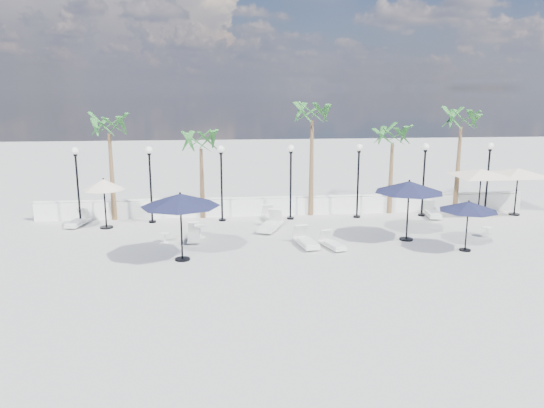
{
  "coord_description": "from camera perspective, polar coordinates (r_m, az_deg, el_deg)",
  "views": [
    {
      "loc": [
        -3.66,
        -19.79,
        6.6
      ],
      "look_at": [
        -1.27,
        3.4,
        1.5
      ],
      "focal_mm": 35.0,
      "sensor_mm": 36.0,
      "label": 1
    }
  ],
  "objects": [
    {
      "name": "parasol_navy_right",
      "position": [
        23.84,
        14.53,
        1.77
      ],
      "size": [
        3.03,
        3.03,
        2.72
      ],
      "color": "black",
      "rests_on": "ground"
    },
    {
      "name": "parasol_navy_mid",
      "position": [
        23.05,
        20.38,
        -0.25
      ],
      "size": [
        2.39,
        2.39,
        2.14
      ],
      "color": "black",
      "rests_on": "ground"
    },
    {
      "name": "side_table_0",
      "position": [
        24.1,
        -7.72,
        -2.82
      ],
      "size": [
        0.59,
        0.59,
        0.57
      ],
      "color": "silver",
      "rests_on": "ground"
    },
    {
      "name": "palm_1",
      "position": [
        27.25,
        -7.66,
        6.24
      ],
      "size": [
        2.6,
        2.6,
        4.7
      ],
      "color": "brown",
      "rests_on": "ground"
    },
    {
      "name": "lamppost_3",
      "position": [
        26.86,
        2.03,
        3.54
      ],
      "size": [
        0.36,
        0.36,
        3.84
      ],
      "color": "black",
      "rests_on": "ground"
    },
    {
      "name": "palm_2",
      "position": [
        27.56,
        4.35,
        9.22
      ],
      "size": [
        2.6,
        2.6,
        6.1
      ],
      "color": "brown",
      "rests_on": "ground"
    },
    {
      "name": "lounger_5",
      "position": [
        28.99,
        16.81,
        -0.87
      ],
      "size": [
        0.9,
        1.99,
        0.72
      ],
      "rotation": [
        0.0,
        0.0,
        -0.15
      ],
      "color": "silver",
      "rests_on": "ground"
    },
    {
      "name": "lamppost_2",
      "position": [
        26.61,
        -5.47,
        3.4
      ],
      "size": [
        0.36,
        0.36,
        3.84
      ],
      "color": "black",
      "rests_on": "ground"
    },
    {
      "name": "parasol_navy_left",
      "position": [
        20.61,
        -9.84,
        0.4
      ],
      "size": [
        3.09,
        3.09,
        2.72
      ],
      "color": "black",
      "rests_on": "ground"
    },
    {
      "name": "palm_4",
      "position": [
        30.05,
        19.68,
        8.06
      ],
      "size": [
        2.6,
        2.6,
        5.7
      ],
      "color": "brown",
      "rests_on": "ground"
    },
    {
      "name": "lamppost_4",
      "position": [
        27.56,
        9.27,
        3.61
      ],
      "size": [
        0.36,
        0.36,
        3.84
      ],
      "color": "black",
      "rests_on": "ground"
    },
    {
      "name": "palm_0",
      "position": [
        27.69,
        -17.13,
        7.52
      ],
      "size": [
        2.6,
        2.6,
        5.5
      ],
      "color": "brown",
      "rests_on": "ground"
    },
    {
      "name": "lounger_0",
      "position": [
        23.82,
        -8.41,
        -3.35
      ],
      "size": [
        0.61,
        1.71,
        0.63
      ],
      "rotation": [
        0.0,
        0.0,
        0.04
      ],
      "color": "silver",
      "rests_on": "ground"
    },
    {
      "name": "parasol_cream_sq_b",
      "position": [
        30.62,
        25.0,
        3.48
      ],
      "size": [
        5.38,
        5.38,
        2.7
      ],
      "color": "black",
      "rests_on": "ground"
    },
    {
      "name": "ground",
      "position": [
        21.18,
        4.4,
        -5.86
      ],
      "size": [
        100.0,
        100.0,
        0.0
      ],
      "primitive_type": "plane",
      "color": "#AEAEA9",
      "rests_on": "ground"
    },
    {
      "name": "side_table_2",
      "position": [
        25.97,
        22.1,
        -2.7
      ],
      "size": [
        0.45,
        0.45,
        0.44
      ],
      "color": "silver",
      "rests_on": "ground"
    },
    {
      "name": "lamppost_1",
      "position": [
        26.82,
        -12.98,
        3.21
      ],
      "size": [
        0.36,
        0.36,
        3.84
      ],
      "color": "black",
      "rests_on": "ground"
    },
    {
      "name": "lamppost_6",
      "position": [
        30.14,
        22.26,
        3.59
      ],
      "size": [
        0.36,
        0.36,
        3.84
      ],
      "color": "black",
      "rests_on": "ground"
    },
    {
      "name": "balustrade",
      "position": [
        28.21,
        1.72,
        -0.22
      ],
      "size": [
        26.0,
        0.3,
        1.01
      ],
      "color": "white",
      "rests_on": "ground"
    },
    {
      "name": "side_table_1",
      "position": [
        23.62,
        -11.48,
        -3.48
      ],
      "size": [
        0.44,
        0.44,
        0.43
      ],
      "color": "silver",
      "rests_on": "ground"
    },
    {
      "name": "lounger_6",
      "position": [
        22.53,
        6.46,
        -4.23
      ],
      "size": [
        0.98,
        1.7,
        0.61
      ],
      "rotation": [
        0.0,
        0.0,
        0.3
      ],
      "color": "silver",
      "rests_on": "ground"
    },
    {
      "name": "lounger_4",
      "position": [
        22.68,
        3.65,
        -3.97
      ],
      "size": [
        0.95,
        1.99,
        0.72
      ],
      "rotation": [
        0.0,
        0.0,
        0.18
      ],
      "color": "silver",
      "rests_on": "ground"
    },
    {
      "name": "palm_3",
      "position": [
        28.72,
        12.84,
        6.74
      ],
      "size": [
        2.6,
        2.6,
        4.9
      ],
      "color": "brown",
      "rests_on": "ground"
    },
    {
      "name": "lamppost_5",
      "position": [
        28.66,
        16.06,
        3.62
      ],
      "size": [
        0.36,
        0.36,
        3.84
      ],
      "color": "black",
      "rests_on": "ground"
    },
    {
      "name": "lounger_1",
      "position": [
        27.65,
        -20.14,
        -1.76
      ],
      "size": [
        0.93,
        1.87,
        0.67
      ],
      "rotation": [
        0.0,
        0.0,
        -0.21
      ],
      "color": "silver",
      "rests_on": "ground"
    },
    {
      "name": "parasol_cream_small",
      "position": [
        26.4,
        -17.66,
        1.94
      ],
      "size": [
        2.0,
        2.0,
        2.45
      ],
      "color": "black",
      "rests_on": "ground"
    },
    {
      "name": "parasol_cream_sq_a",
      "position": [
        29.64,
        21.62,
        3.48
      ],
      "size": [
        5.46,
        5.46,
        2.68
      ],
      "color": "black",
      "rests_on": "ground"
    },
    {
      "name": "lounger_3",
      "position": [
        25.18,
        -0.14,
        -2.22
      ],
      "size": [
        1.46,
        2.23,
        0.8
      ],
      "rotation": [
        0.0,
        0.0,
        -0.4
      ],
      "color": "silver",
      "rests_on": "ground"
    },
    {
      "name": "lounger_2",
      "position": [
        26.86,
        -0.17,
        -1.39
      ],
      "size": [
        0.82,
        1.85,
        0.67
      ],
      "rotation": [
        0.0,
        0.0,
        0.14
      ],
      "color": "silver",
      "rests_on": "ground"
    },
    {
      "name": "lamppost_0",
      "position": [
        27.47,
        -20.25,
        2.98
      ],
      "size": [
        0.36,
        0.36,
        3.84
      ],
      "color": "black",
      "rests_on": "ground"
    }
  ]
}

